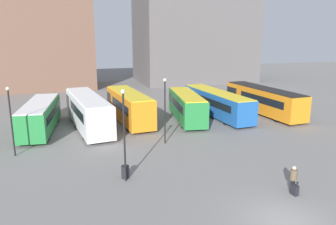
% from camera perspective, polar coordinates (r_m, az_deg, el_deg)
% --- Properties ---
extents(ground_plane, '(160.00, 160.00, 0.00)m').
position_cam_1_polar(ground_plane, '(18.47, 19.74, -17.50)').
color(ground_plane, slate).
extents(building_block_right, '(22.28, 14.10, 21.86)m').
position_cam_1_polar(building_block_right, '(67.46, 4.61, 14.81)').
color(building_block_right, '#5B5656').
rests_on(building_block_right, ground_plane).
extents(bus_0, '(3.83, 10.42, 2.87)m').
position_cam_1_polar(bus_0, '(34.28, -21.38, -0.48)').
color(bus_0, '#237A38').
rests_on(bus_0, ground_plane).
extents(bus_1, '(3.82, 12.05, 3.32)m').
position_cam_1_polar(bus_1, '(33.88, -13.81, 0.34)').
color(bus_1, silver).
rests_on(bus_1, ground_plane).
extents(bus_2, '(3.28, 10.65, 3.25)m').
position_cam_1_polar(bus_2, '(35.61, -6.82, 1.19)').
color(bus_2, orange).
rests_on(bus_2, ground_plane).
extents(bus_3, '(3.90, 9.70, 3.02)m').
position_cam_1_polar(bus_3, '(35.90, 3.24, 1.16)').
color(bus_3, '#237A38').
rests_on(bus_3, ground_plane).
extents(bus_4, '(3.12, 12.49, 2.88)m').
position_cam_1_polar(bus_4, '(38.42, 8.41, 1.75)').
color(bus_4, '#1E56A3').
rests_on(bus_4, ground_plane).
extents(bus_5, '(3.19, 12.47, 3.09)m').
position_cam_1_polar(bus_5, '(40.78, 16.20, 2.19)').
color(bus_5, orange).
rests_on(bus_5, ground_plane).
extents(traveler, '(0.44, 0.44, 1.61)m').
position_cam_1_polar(traveler, '(21.40, 21.01, -10.33)').
color(traveler, black).
rests_on(traveler, ground_plane).
extents(suitcase, '(0.30, 0.45, 0.91)m').
position_cam_1_polar(suitcase, '(21.20, 21.19, -12.46)').
color(suitcase, black).
rests_on(suitcase, ground_plane).
extents(lamp_post_0, '(0.28, 0.28, 5.70)m').
position_cam_1_polar(lamp_post_0, '(27.82, -0.54, 1.18)').
color(lamp_post_0, black).
rests_on(lamp_post_0, ground_plane).
extents(lamp_post_1, '(0.28, 0.28, 6.01)m').
position_cam_1_polar(lamp_post_1, '(20.65, -7.65, -2.83)').
color(lamp_post_1, black).
rests_on(lamp_post_1, ground_plane).
extents(lamp_post_2, '(0.28, 0.28, 5.46)m').
position_cam_1_polar(lamp_post_2, '(27.61, -25.71, -0.53)').
color(lamp_post_2, black).
rests_on(lamp_post_2, ground_plane).
extents(trash_bin, '(0.52, 0.52, 0.85)m').
position_cam_1_polar(trash_bin, '(22.12, -7.45, -10.21)').
color(trash_bin, black).
rests_on(trash_bin, ground_plane).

